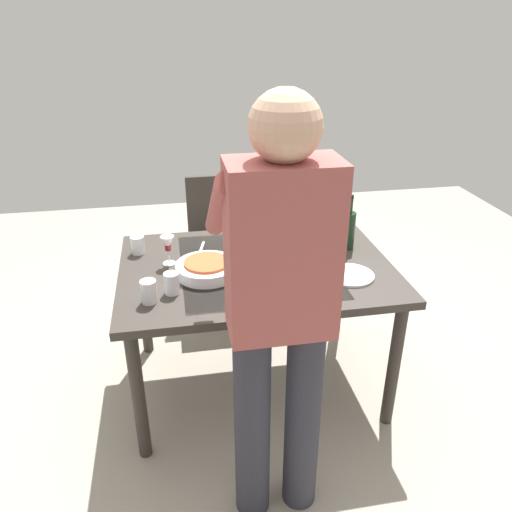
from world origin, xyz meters
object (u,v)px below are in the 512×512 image
dinner_plate_far (350,275)px  water_cup_near_left (294,223)px  dining_table (256,279)px  wine_glass_left (304,278)px  chair_near (219,236)px  water_cup_near_right (138,245)px  dinner_plate_near (262,246)px  person_server (279,306)px  serving_bowl_pasta (207,268)px  wine_glass_right (168,245)px  wine_bottle (348,229)px  water_cup_far_left (149,292)px  water_cup_far_right (172,283)px

dinner_plate_far → water_cup_near_left: bearing=-77.9°
dining_table → wine_glass_left: 0.42m
chair_near → water_cup_near_right: 0.83m
water_cup_near_left → dinner_plate_far: water_cup_near_left is taller
dining_table → chair_near: (0.10, -0.86, -0.13)m
dinner_plate_near → dinner_plate_far: (-0.35, 0.40, 0.00)m
person_server → serving_bowl_pasta: bearing=-73.9°
chair_near → serving_bowl_pasta: bearing=80.5°
chair_near → wine_glass_right: 0.89m
person_server → wine_glass_left: person_server is taller
water_cup_near_right → serving_bowl_pasta: bearing=138.8°
wine_bottle → wine_glass_left: 0.59m
dining_table → wine_bottle: wine_bottle is taller
chair_near → wine_bottle: wine_bottle is taller
wine_glass_right → water_cup_near_right: bearing=-44.7°
person_server → chair_near: bearing=-88.4°
dining_table → water_cup_far_left: water_cup_far_left is taller
water_cup_near_left → dinner_plate_near: size_ratio=0.38×
dining_table → dinner_plate_near: size_ratio=5.83×
water_cup_far_left → water_cup_near_left: bearing=-141.0°
serving_bowl_pasta → dinner_plate_near: 0.41m
water_cup_far_left → serving_bowl_pasta: (-0.27, -0.21, -0.02)m
wine_bottle → water_cup_far_right: wine_bottle is taller
chair_near → dinner_plate_near: size_ratio=3.96×
dining_table → person_server: (0.05, 0.74, 0.30)m
wine_glass_left → dinner_plate_near: wine_glass_left is taller
person_server → wine_glass_right: 0.91m
wine_glass_right → water_cup_far_left: wine_glass_right is taller
person_server → water_cup_far_left: person_server is taller
chair_near → water_cup_near_left: chair_near is taller
water_cup_far_right → serving_bowl_pasta: (-0.17, -0.15, -0.02)m
wine_bottle → dinner_plate_far: bearing=73.4°
serving_bowl_pasta → dinner_plate_far: bearing=167.9°
water_cup_near_left → dinner_plate_far: bearing=102.1°
dining_table → wine_glass_left: wine_glass_left is taller
wine_glass_left → water_cup_far_right: wine_glass_left is taller
wine_glass_right → dinner_plate_near: wine_glass_right is taller
chair_near → wine_bottle: bearing=129.2°
wine_glass_left → serving_bowl_pasta: 0.50m
chair_near → water_cup_near_left: size_ratio=10.39×
wine_bottle → water_cup_near_right: (1.09, -0.13, -0.06)m
wine_glass_left → water_cup_near_right: bearing=-39.3°
wine_glass_left → water_cup_far_left: 0.67m
wine_bottle → water_cup_far_left: bearing=20.1°
water_cup_near_right → wine_bottle: bearing=173.2°
water_cup_far_right → dining_table: bearing=-154.1°
serving_bowl_pasta → wine_bottle: bearing=-167.9°
water_cup_far_left → serving_bowl_pasta: water_cup_far_left is taller
person_server → water_cup_near_right: size_ratio=17.98×
water_cup_far_right → serving_bowl_pasta: bearing=-138.0°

